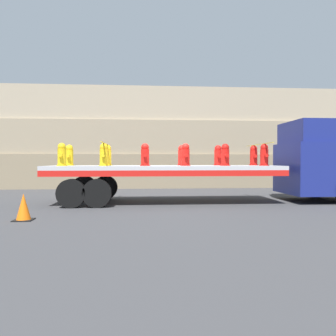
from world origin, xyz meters
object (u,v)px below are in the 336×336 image
fire_hydrant_red_far_4 (218,156)px  fire_hydrant_red_far_5 (254,156)px  fire_hydrant_red_near_3 (186,155)px  fire_hydrant_red_near_2 (145,155)px  fire_hydrant_red_far_3 (182,156)px  fire_hydrant_red_far_2 (145,156)px  fire_hydrant_red_near_5 (264,155)px  fire_hydrant_yellow_far_0 (69,155)px  truck_cab (321,161)px  fire_hydrant_yellow_near_1 (104,155)px  fire_hydrant_red_near_4 (225,155)px  fire_hydrant_yellow_far_1 (107,156)px  flatbed_trailer (147,173)px  traffic_cone (24,207)px  fire_hydrant_yellow_near_0 (62,155)px

fire_hydrant_red_far_4 → fire_hydrant_red_far_5: (1.43, 0.00, 0.00)m
fire_hydrant_red_near_3 → fire_hydrant_red_far_4: same height
fire_hydrant_red_near_2 → fire_hydrant_red_far_3: size_ratio=1.00×
fire_hydrant_red_far_2 → fire_hydrant_red_far_3: same height
fire_hydrant_red_far_2 → fire_hydrant_red_near_5: size_ratio=1.00×
fire_hydrant_yellow_far_0 → fire_hydrant_red_far_5: size_ratio=1.00×
truck_cab → fire_hydrant_red_near_3: truck_cab is taller
fire_hydrant_red_near_3 → fire_hydrant_red_near_5: same height
fire_hydrant_yellow_far_0 → fire_hydrant_red_far_4: size_ratio=1.00×
truck_cab → fire_hydrant_red_far_5: bearing=167.0°
fire_hydrant_yellow_near_1 → fire_hydrant_red_far_2: 1.83m
truck_cab → fire_hydrant_red_near_4: (-3.90, -0.57, 0.22)m
fire_hydrant_red_near_2 → fire_hydrant_red_far_4: bearing=21.7°
fire_hydrant_yellow_near_1 → truck_cab: bearing=4.0°
fire_hydrant_red_near_4 → fire_hydrant_red_far_5: size_ratio=1.00×
fire_hydrant_yellow_near_1 → fire_hydrant_red_far_2: size_ratio=1.00×
truck_cab → fire_hydrant_red_near_4: bearing=-171.7°
fire_hydrant_yellow_far_1 → fire_hydrant_red_far_5: 5.74m
fire_hydrant_yellow_far_1 → flatbed_trailer: bearing=-20.9°
fire_hydrant_red_near_2 → traffic_cone: bearing=-137.7°
fire_hydrant_red_far_2 → fire_hydrant_red_far_4: size_ratio=1.00×
fire_hydrant_yellow_near_1 → fire_hydrant_red_near_2: size_ratio=1.00×
fire_hydrant_red_far_3 → fire_hydrant_red_far_4: (1.43, 0.00, 0.00)m
fire_hydrant_red_near_2 → fire_hydrant_red_far_2: size_ratio=1.00×
fire_hydrant_yellow_near_0 → fire_hydrant_red_near_3: same height
fire_hydrant_red_near_3 → fire_hydrant_red_far_5: same height
fire_hydrant_red_near_4 → fire_hydrant_red_far_3: bearing=141.5°
flatbed_trailer → fire_hydrant_red_near_4: bearing=-11.5°
fire_hydrant_red_near_2 → fire_hydrant_red_near_5: size_ratio=1.00×
fire_hydrant_yellow_near_1 → fire_hydrant_red_far_4: bearing=14.8°
fire_hydrant_yellow_near_0 → fire_hydrant_yellow_far_0: same height
fire_hydrant_yellow_near_0 → fire_hydrant_red_near_4: bearing=0.0°
fire_hydrant_red_near_5 → fire_hydrant_red_far_3: bearing=158.3°
fire_hydrant_yellow_far_1 → fire_hydrant_yellow_near_1: bearing=-90.0°
flatbed_trailer → fire_hydrant_yellow_near_1: 1.73m
fire_hydrant_yellow_far_1 → fire_hydrant_red_far_3: size_ratio=1.00×
truck_cab → fire_hydrant_yellow_far_0: truck_cab is taller
fire_hydrant_red_near_5 → traffic_cone: bearing=-159.0°
fire_hydrant_red_near_3 → fire_hydrant_red_far_4: 1.83m
fire_hydrant_yellow_far_0 → fire_hydrant_red_far_3: 4.30m
fire_hydrant_yellow_far_0 → fire_hydrant_red_far_5: (7.17, 0.00, 0.00)m
flatbed_trailer → traffic_cone: size_ratio=12.03×
fire_hydrant_yellow_far_1 → fire_hydrant_red_far_4: size_ratio=1.00×
fire_hydrant_yellow_far_0 → fire_hydrant_red_far_3: bearing=0.0°
fire_hydrant_yellow_near_0 → fire_hydrant_red_far_3: (4.30, 1.14, 0.00)m
fire_hydrant_red_near_4 → fire_hydrant_red_far_2: bearing=158.3°
fire_hydrant_yellow_near_0 → fire_hydrant_red_far_2: (2.87, 1.14, 0.00)m
fire_hydrant_red_far_3 → fire_hydrant_red_near_4: size_ratio=1.00×
truck_cab → fire_hydrant_red_near_4: truck_cab is taller
fire_hydrant_red_near_3 → fire_hydrant_red_far_5: 3.09m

